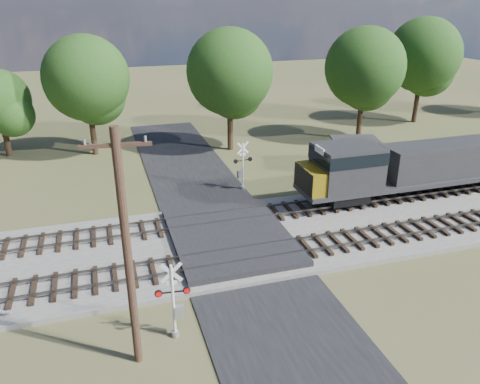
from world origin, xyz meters
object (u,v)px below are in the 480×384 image
object	(u,v)px
crossing_signal_near	(175,307)
crossing_signal_far	(242,170)
utility_pole	(127,249)
equipment_shed	(356,155)

from	to	relation	value
crossing_signal_near	crossing_signal_far	bearing A→B (deg)	68.69
utility_pole	equipment_shed	world-z (taller)	utility_pole
utility_pole	equipment_shed	distance (m)	27.30
utility_pole	equipment_shed	bearing A→B (deg)	47.60
crossing_signal_near	equipment_shed	world-z (taller)	crossing_signal_near
crossing_signal_far	utility_pole	xyz separation A→B (m)	(-9.63, -16.45, 3.68)
crossing_signal_far	equipment_shed	world-z (taller)	crossing_signal_far
equipment_shed	utility_pole	bearing A→B (deg)	-123.84
equipment_shed	crossing_signal_far	bearing A→B (deg)	-157.83
crossing_signal_far	equipment_shed	distance (m)	10.76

